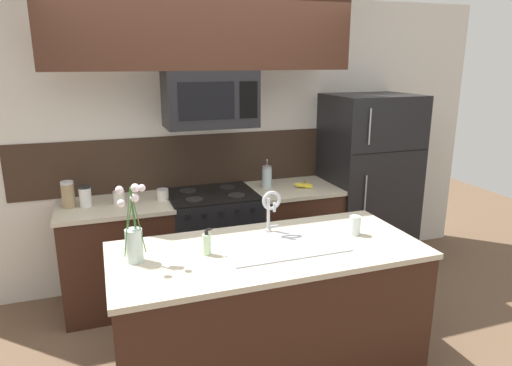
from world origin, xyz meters
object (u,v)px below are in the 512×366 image
(storage_jar_squat, at_px, (163,194))
(dish_soap_bottle, at_px, (207,244))
(flower_vase, at_px, (134,239))
(microwave, at_px, (210,99))
(banana_bunch, at_px, (304,185))
(french_press, at_px, (267,177))
(storage_jar_short, at_px, (119,198))
(sink_faucet, at_px, (271,206))
(refrigerator, at_px, (366,183))
(storage_jar_tall, at_px, (68,194))
(drinking_glass, at_px, (355,225))
(stove_range, at_px, (213,242))
(storage_jar_medium, at_px, (85,196))

(storage_jar_squat, distance_m, dish_soap_bottle, 1.22)
(flower_vase, bearing_deg, microwave, 57.09)
(banana_bunch, bearing_deg, french_press, 159.67)
(storage_jar_squat, bearing_deg, storage_jar_short, 179.23)
(sink_faucet, bearing_deg, flower_vase, -170.57)
(refrigerator, distance_m, storage_jar_tall, 2.73)
(storage_jar_squat, xyz_separation_m, banana_bunch, (1.28, -0.05, -0.02))
(banana_bunch, bearing_deg, storage_jar_short, 178.07)
(french_press, bearing_deg, storage_jar_tall, -179.08)
(storage_jar_tall, height_order, drinking_glass, storage_jar_tall)
(storage_jar_short, relative_size, sink_faucet, 0.35)
(refrigerator, height_order, storage_jar_short, refrigerator)
(storage_jar_short, xyz_separation_m, banana_bunch, (1.64, -0.06, -0.03))
(stove_range, bearing_deg, banana_bunch, -3.99)
(stove_range, bearing_deg, storage_jar_tall, 178.38)
(microwave, xyz_separation_m, refrigerator, (1.57, 0.04, -0.87))
(banana_bunch, bearing_deg, stove_range, 176.01)
(drinking_glass, xyz_separation_m, flower_vase, (-1.43, 0.05, 0.08))
(refrigerator, relative_size, storage_jar_tall, 8.08)
(stove_range, distance_m, banana_bunch, 0.98)
(storage_jar_medium, bearing_deg, storage_jar_tall, 170.30)
(microwave, bearing_deg, storage_jar_medium, 178.22)
(storage_jar_squat, relative_size, flower_vase, 0.20)
(storage_jar_short, distance_m, banana_bunch, 1.64)
(microwave, height_order, refrigerator, microwave)
(microwave, xyz_separation_m, dish_soap_bottle, (-0.33, -1.20, -0.76))
(dish_soap_bottle, height_order, flower_vase, flower_vase)
(refrigerator, xyz_separation_m, flower_vase, (-2.32, -1.20, 0.19))
(microwave, distance_m, french_press, 0.91)
(microwave, bearing_deg, french_press, 8.60)
(banana_bunch, height_order, dish_soap_bottle, dish_soap_bottle)
(storage_jar_tall, xyz_separation_m, french_press, (1.69, 0.03, -0.01))
(storage_jar_tall, bearing_deg, dish_soap_bottle, -56.70)
(storage_jar_short, relative_size, storage_jar_squat, 1.10)
(storage_jar_medium, bearing_deg, drinking_glass, -35.97)
(microwave, height_order, sink_faucet, microwave)
(storage_jar_tall, distance_m, sink_faucet, 1.69)
(storage_jar_medium, height_order, banana_bunch, storage_jar_medium)
(dish_soap_bottle, relative_size, drinking_glass, 1.27)
(microwave, xyz_separation_m, storage_jar_tall, (-1.16, 0.05, -0.72))
(storage_jar_short, bearing_deg, dish_soap_bottle, -70.01)
(storage_jar_medium, xyz_separation_m, flower_vase, (0.28, -1.19, 0.06))
(storage_jar_short, height_order, drinking_glass, drinking_glass)
(stove_range, xyz_separation_m, storage_jar_squat, (-0.42, -0.01, 0.50))
(french_press, xyz_separation_m, dish_soap_bottle, (-0.87, -1.28, -0.03))
(storage_jar_short, relative_size, banana_bunch, 0.57)
(refrigerator, relative_size, sink_faucet, 5.67)
(refrigerator, height_order, storage_jar_squat, refrigerator)
(storage_jar_tall, xyz_separation_m, sink_faucet, (1.31, -1.06, 0.09))
(storage_jar_short, distance_m, drinking_glass, 1.90)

